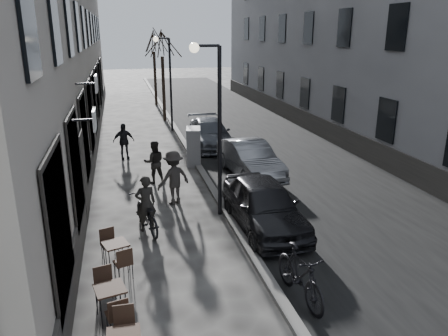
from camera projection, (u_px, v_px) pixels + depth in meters
name	position (u px, v px, depth m)	size (l,w,h in m)	color
road	(248.00, 135.00, 23.56)	(7.30, 60.00, 0.00)	black
kerb	(181.00, 137.00, 22.73)	(0.25, 60.00, 0.12)	slate
streetlamp_near	(214.00, 112.00, 12.44)	(0.90, 0.28, 5.09)	black
streetlamp_far	(167.00, 74.00, 23.57)	(0.90, 0.28, 5.09)	black
tree_near	(162.00, 43.00, 25.91)	(2.40, 2.40, 5.70)	black
tree_far	(153.00, 41.00, 31.48)	(2.40, 2.40, 5.70)	black
bistro_set_b	(111.00, 300.00, 8.44)	(0.68, 1.42, 0.81)	black
bistro_set_c	(116.00, 253.00, 10.23)	(0.77, 1.39, 0.79)	black
utility_cabinet	(194.00, 146.00, 18.16)	(0.57, 1.04, 1.55)	slate
bicycle	(146.00, 214.00, 12.21)	(0.65, 1.88, 0.99)	black
cyclist_rider	(146.00, 203.00, 12.12)	(0.59, 0.39, 1.61)	black
pedestrian_near	(154.00, 162.00, 15.97)	(0.77, 0.60, 1.58)	black
pedestrian_mid	(174.00, 178.00, 13.98)	(1.15, 0.66, 1.78)	#2D2A28
pedestrian_far	(124.00, 141.00, 18.99)	(0.92, 0.38, 1.57)	black
car_near	(264.00, 204.00, 12.31)	(1.66, 4.13, 1.41)	black
car_mid	(250.00, 159.00, 16.80)	(1.42, 4.06, 1.34)	gray
car_far	(210.00, 133.00, 21.07)	(1.80, 4.42, 1.28)	#373B42
moped	(300.00, 275.00, 9.00)	(0.54, 1.92, 1.15)	black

